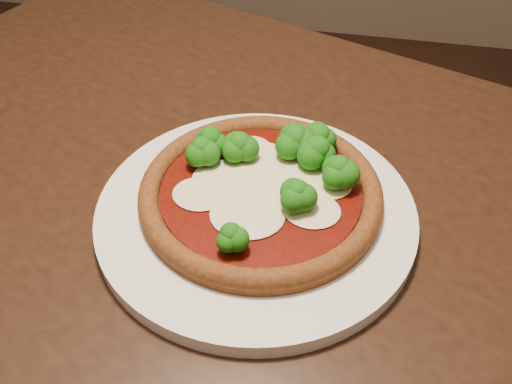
# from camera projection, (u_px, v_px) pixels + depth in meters

# --- Properties ---
(dining_table) EXTENTS (1.41, 1.23, 0.75)m
(dining_table) POSITION_uv_depth(u_px,v_px,m) (217.00, 259.00, 0.71)
(dining_table) COLOR black
(dining_table) RESTS_ON floor
(plate) EXTENTS (0.35, 0.35, 0.02)m
(plate) POSITION_uv_depth(u_px,v_px,m) (256.00, 212.00, 0.63)
(plate) COLOR white
(plate) RESTS_ON dining_table
(pizza) EXTENTS (0.27, 0.27, 0.06)m
(pizza) POSITION_uv_depth(u_px,v_px,m) (264.00, 185.00, 0.62)
(pizza) COLOR brown
(pizza) RESTS_ON plate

